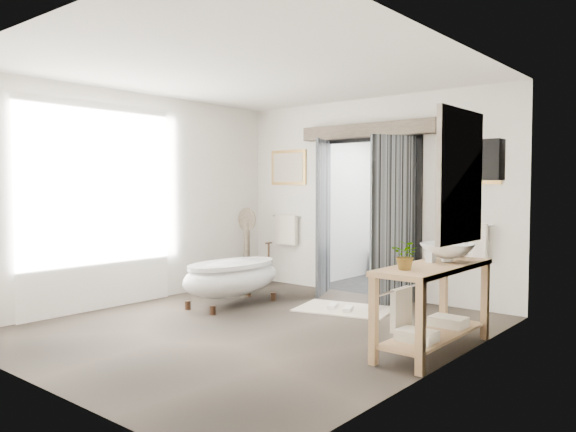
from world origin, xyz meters
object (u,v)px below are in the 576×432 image
at_px(rug, 344,309).
at_px(basin, 447,252).
at_px(clawfoot_tub, 232,276).
at_px(vanity, 431,300).

xyz_separation_m(rug, basin, (1.71, -0.71, 0.94)).
xyz_separation_m(clawfoot_tub, basin, (3.05, 0.03, 0.55)).
relative_size(clawfoot_tub, rug, 1.36).
relative_size(clawfoot_tub, basin, 3.01).
height_order(clawfoot_tub, vanity, vanity).
distance_m(clawfoot_tub, basin, 3.10).
bearing_deg(vanity, clawfoot_tub, 174.97).
distance_m(clawfoot_tub, rug, 1.57).
xyz_separation_m(vanity, basin, (0.03, 0.29, 0.44)).
xyz_separation_m(vanity, rug, (-1.68, 1.00, -0.50)).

